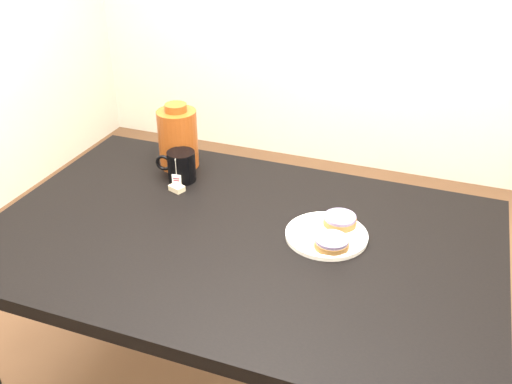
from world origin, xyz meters
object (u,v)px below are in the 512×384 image
plate (326,235)px  bagel_back (340,220)px  bagel_front (332,243)px  teabag_pouch (177,188)px  bagel_package (178,138)px  table (240,258)px  mug (181,166)px

plate → bagel_back: (0.02, 0.06, 0.02)m
bagel_front → plate: bearing=115.7°
bagel_front → teabag_pouch: size_ratio=2.80×
plate → bagel_back: bagel_back is taller
plate → bagel_package: 0.63m
plate → bagel_package: (-0.58, 0.25, 0.09)m
bagel_front → teabag_pouch: bearing=164.9°
bagel_front → table: bearing=-177.5°
plate → bagel_back: bearing=68.9°
mug → bagel_package: 0.12m
bagel_back → mug: bearing=169.8°
table → bagel_package: 0.50m
plate → bagel_package: bearing=156.7°
bagel_front → mug: size_ratio=0.91×
bagel_front → bagel_package: (-0.60, 0.30, 0.08)m
bagel_back → bagel_package: bearing=162.4°
bagel_package → bagel_front: bearing=-26.8°
plate → bagel_back: 0.06m
bagel_back → mug: 0.55m
table → bagel_front: bagel_front is taller
plate → teabag_pouch: 0.51m
mug → teabag_pouch: (0.02, -0.07, -0.04)m
table → teabag_pouch: (-0.27, 0.15, 0.09)m
plate → bagel_back: size_ratio=1.73×
mug → bagel_back: bearing=-17.5°
plate → mug: bearing=163.3°
bagel_front → bagel_package: 0.68m
plate → mug: 0.55m
table → plate: (0.23, 0.07, 0.09)m
bagel_back → mug: size_ratio=0.94×
teabag_pouch → bagel_front: bearing=-15.1°
table → teabag_pouch: size_ratio=31.11×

